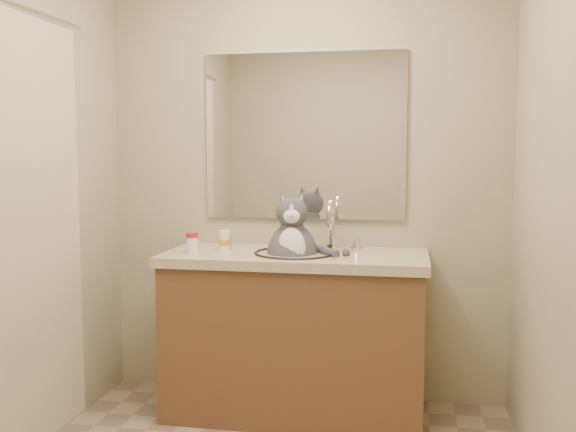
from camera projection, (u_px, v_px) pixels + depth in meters
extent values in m
cube|color=tan|center=(305.00, 182.00, 3.53)|extent=(2.20, 0.01, 2.40)
cube|color=tan|center=(66.00, 248.00, 1.08)|extent=(2.20, 0.01, 2.40)
cube|color=tan|center=(576.00, 202.00, 2.10)|extent=(0.01, 2.50, 2.40)
cube|color=brown|center=(295.00, 339.00, 3.32)|extent=(1.30, 0.55, 0.80)
cube|color=#CABB91|center=(295.00, 258.00, 3.28)|extent=(1.34, 0.59, 0.05)
torus|color=black|center=(295.00, 253.00, 3.26)|extent=(0.42, 0.42, 0.02)
ellipsoid|color=white|center=(295.00, 268.00, 3.27)|extent=(0.40, 0.40, 0.15)
cylinder|color=silver|center=(332.00, 231.00, 3.39)|extent=(0.03, 0.03, 0.18)
torus|color=silver|center=(331.00, 215.00, 3.31)|extent=(0.03, 0.16, 0.16)
cone|color=silver|center=(356.00, 241.00, 3.37)|extent=(0.06, 0.06, 0.08)
cube|color=white|center=(304.00, 136.00, 3.49)|extent=(1.10, 0.02, 0.90)
cube|color=beige|center=(5.00, 241.00, 2.61)|extent=(0.01, 1.20, 1.90)
ellipsoid|color=#414145|center=(292.00, 257.00, 3.28)|extent=(0.30, 0.32, 0.35)
ellipsoid|color=white|center=(292.00, 250.00, 3.19)|extent=(0.15, 0.10, 0.22)
ellipsoid|color=#414145|center=(292.00, 212.00, 3.22)|extent=(0.18, 0.16, 0.15)
ellipsoid|color=white|center=(292.00, 216.00, 3.16)|extent=(0.09, 0.05, 0.07)
sphere|color=#D88C8C|center=(291.00, 216.00, 3.14)|extent=(0.02, 0.02, 0.02)
cone|color=#414145|center=(283.00, 198.00, 3.23)|extent=(0.07, 0.06, 0.08)
cone|color=#414145|center=(301.00, 198.00, 3.22)|extent=(0.07, 0.06, 0.08)
cylinder|color=#414145|center=(326.00, 251.00, 3.24)|extent=(0.16, 0.22, 0.04)
cylinder|color=white|center=(192.00, 245.00, 3.26)|extent=(0.06, 0.06, 0.08)
cylinder|color=red|center=(192.00, 235.00, 3.26)|extent=(0.06, 0.06, 0.02)
cylinder|color=white|center=(225.00, 242.00, 3.37)|extent=(0.07, 0.07, 0.08)
cylinder|color=orange|center=(225.00, 242.00, 3.37)|extent=(0.07, 0.07, 0.03)
cylinder|color=white|center=(224.00, 232.00, 3.36)|extent=(0.07, 0.07, 0.02)
cylinder|color=slate|center=(227.00, 244.00, 3.40)|extent=(0.04, 0.04, 0.06)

